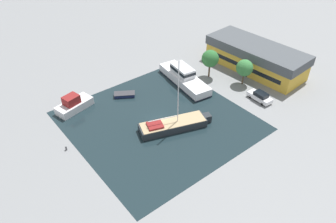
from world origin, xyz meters
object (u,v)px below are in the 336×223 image
at_px(quay_tree_near_building, 210,59).
at_px(sailboat_moored, 174,125).
at_px(quay_tree_by_water, 245,68).
at_px(parked_car, 260,96).
at_px(small_dinghy, 124,95).
at_px(motor_cruiser, 184,77).
at_px(cabin_boat, 74,104).
at_px(warehouse_building, 256,57).

bearing_deg(quay_tree_near_building, sailboat_moored, -62.77).
relative_size(quay_tree_by_water, sailboat_moored, 0.42).
bearing_deg(parked_car, quay_tree_near_building, 98.48).
height_order(quay_tree_near_building, small_dinghy, quay_tree_near_building).
height_order(motor_cruiser, cabin_boat, motor_cruiser).
bearing_deg(quay_tree_by_water, motor_cruiser, -130.47).
distance_m(warehouse_building, small_dinghy, 29.04).
distance_m(quay_tree_by_water, parked_car, 6.81).
bearing_deg(quay_tree_by_water, cabin_boat, -113.42).
bearing_deg(quay_tree_by_water, parked_car, -18.42).
height_order(warehouse_building, quay_tree_near_building, quay_tree_near_building).
relative_size(small_dinghy, cabin_boat, 0.59).
xyz_separation_m(warehouse_building, small_dinghy, (-8.48, -27.67, -2.41)).
bearing_deg(cabin_boat, motor_cruiser, 62.72).
bearing_deg(warehouse_building, quay_tree_near_building, -113.81).
bearing_deg(cabin_boat, quay_tree_near_building, 62.86).
distance_m(quay_tree_by_water, motor_cruiser, 12.01).
relative_size(quay_tree_near_building, sailboat_moored, 0.47).
bearing_deg(motor_cruiser, warehouse_building, -9.95).
relative_size(warehouse_building, cabin_boat, 3.07).
distance_m(sailboat_moored, small_dinghy, 13.31).
bearing_deg(cabin_boat, sailboat_moored, 21.76).
xyz_separation_m(warehouse_building, cabin_boat, (-10.53, -37.00, -1.70)).
xyz_separation_m(quay_tree_by_water, parked_car, (5.92, -1.97, -2.74)).
distance_m(parked_car, small_dinghy, 25.45).
bearing_deg(warehouse_building, motor_cruiser, -111.53).
height_order(quay_tree_near_building, parked_car, quay_tree_near_building).
relative_size(quay_tree_near_building, small_dinghy, 1.40).
height_order(quay_tree_by_water, sailboat_moored, sailboat_moored).
xyz_separation_m(quay_tree_near_building, small_dinghy, (-4.80, -17.66, -3.79)).
bearing_deg(small_dinghy, parked_car, 80.74).
distance_m(quay_tree_by_water, sailboat_moored, 20.01).
distance_m(quay_tree_near_building, small_dinghy, 18.69).
bearing_deg(small_dinghy, warehouse_building, 105.54).
bearing_deg(parked_car, motor_cruiser, 119.67).
relative_size(quay_tree_by_water, motor_cruiser, 0.37).
bearing_deg(quay_tree_near_building, quay_tree_by_water, 27.59).
distance_m(sailboat_moored, cabin_boat, 18.61).
bearing_deg(motor_cruiser, cabin_boat, 173.57).
relative_size(warehouse_building, motor_cruiser, 1.54).
xyz_separation_m(parked_car, sailboat_moored, (-3.72, -17.72, -0.11)).
distance_m(parked_car, sailboat_moored, 18.10).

